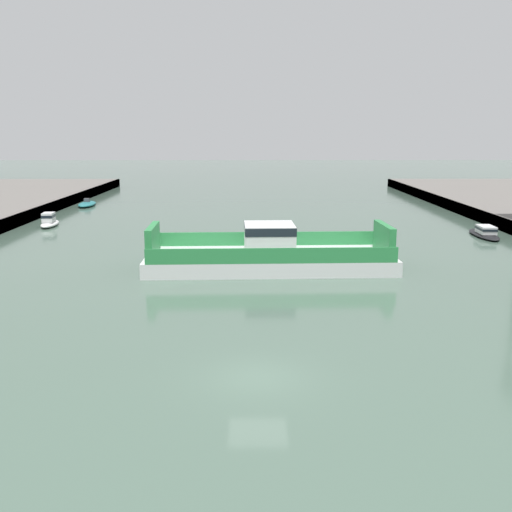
# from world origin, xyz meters

# --- Properties ---
(ground_plane) EXTENTS (400.00, 400.00, 0.00)m
(ground_plane) POSITION_xyz_m (0.00, 0.00, 0.00)
(ground_plane) COLOR #4C6656
(chain_ferry) EXTENTS (18.63, 7.57, 3.37)m
(chain_ferry) POSITION_xyz_m (1.03, 20.40, 1.05)
(chain_ferry) COLOR silver
(chain_ferry) RESTS_ON ground
(moored_boat_near_left) EXTENTS (2.02, 4.96, 1.55)m
(moored_boat_near_left) POSITION_xyz_m (-22.41, 40.70, 0.57)
(moored_boat_near_left) COLOR white
(moored_boat_near_left) RESTS_ON ground
(moored_boat_near_right) EXTENTS (2.37, 6.95, 1.13)m
(moored_boat_near_right) POSITION_xyz_m (22.62, 34.01, 0.42)
(moored_boat_near_right) COLOR black
(moored_boat_near_right) RESTS_ON ground
(moored_boat_mid_left) EXTENTS (2.44, 6.03, 1.09)m
(moored_boat_mid_left) POSITION_xyz_m (-23.31, 58.89, 0.31)
(moored_boat_mid_left) COLOR #237075
(moored_boat_mid_left) RESTS_ON ground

